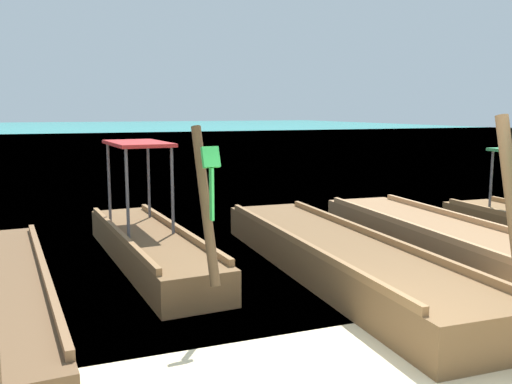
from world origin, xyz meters
TOP-DOWN VIEW (x-y plane):
  - ground at (0.00, 0.00)m, footprint 120.00×120.00m
  - sea_water at (0.00, 61.36)m, footprint 120.00×120.00m
  - longtail_boat_green_ribbon at (-1.30, 4.83)m, footprint 1.40×5.63m
  - longtail_boat_turquoise_ribbon at (1.23, 3.09)m, footprint 1.63×7.06m
  - longtail_boat_orange_ribbon at (3.44, 3.04)m, footprint 1.82×7.29m

SIDE VIEW (x-z plane):
  - ground at x=0.00m, z-range 0.00..0.00m
  - sea_water at x=0.00m, z-range 0.00..0.00m
  - longtail_boat_turquoise_ribbon at x=1.23m, z-range -0.95..1.53m
  - longtail_boat_orange_ribbon at x=3.44m, z-range -0.92..1.50m
  - longtail_boat_green_ribbon at x=-1.30m, z-range -0.84..1.50m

